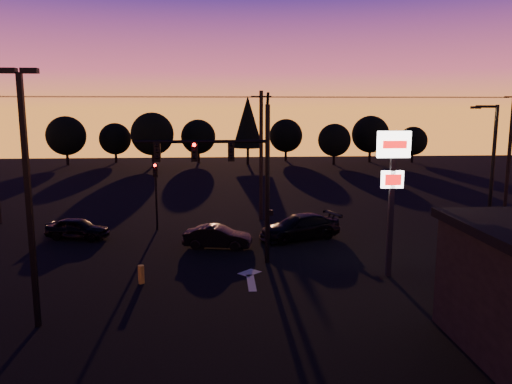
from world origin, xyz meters
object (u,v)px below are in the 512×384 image
traffic_signal_mast (235,167)px  streetlight (491,171)px  secondary_signal (156,186)px  parking_lot_light (27,183)px  car_mid (218,237)px  bollard (141,274)px  car_left (78,228)px  pylon_sign (393,173)px  car_right (300,227)px

traffic_signal_mast → streetlight: bearing=6.1°
secondary_signal → parking_lot_light: parking_lot_light is taller
traffic_signal_mast → secondary_signal: (-4.90, 7.49, -2.07)m
car_mid → parking_lot_light: bearing=157.9°
secondary_signal → bollard: secondary_signal is taller
traffic_signal_mast → car_left: size_ratio=2.27×
traffic_signal_mast → car_left: bearing=149.7°
bollard → car_mid: size_ratio=0.22×
pylon_sign → car_right: size_ratio=1.34×
secondary_signal → car_right: secondary_signal is taller
pylon_sign → car_left: size_ratio=1.80×
streetlight → car_mid: bearing=174.6°
car_right → traffic_signal_mast: bearing=-62.5°
traffic_signal_mast → bollard: size_ratio=10.22×
car_mid → pylon_sign: bearing=-113.0°
streetlight → car_left: size_ratio=2.12×
pylon_sign → bollard: 12.31m
bollard → streetlight: bearing=12.9°
streetlight → car_right: 11.08m
car_mid → secondary_signal: bearing=51.9°
traffic_signal_mast → streetlight: size_ratio=1.07×
traffic_signal_mast → car_right: traffic_signal_mast is taller
traffic_signal_mast → car_mid: bearing=107.9°
secondary_signal → car_left: 5.41m
traffic_signal_mast → car_mid: 5.29m
bollard → traffic_signal_mast: bearing=31.8°
car_left → parking_lot_light: bearing=-156.4°
car_left → car_right: (13.41, -0.97, 0.09)m
streetlight → car_left: (-23.42, 3.98, -3.78)m
parking_lot_light → car_right: size_ratio=1.81×
secondary_signal → car_right: (8.90, -2.98, -2.13)m
secondary_signal → bollard: size_ratio=5.18×
pylon_sign → streetlight: streetlight is taller
bollard → car_mid: bearing=58.7°
car_left → car_mid: (8.47, -2.56, -0.02)m
traffic_signal_mast → streetlight: (14.01, 1.51, -0.52)m
parking_lot_light → car_mid: 12.71m
pylon_sign → car_left: pylon_sign is taller
parking_lot_light → car_left: (-2.01, 12.48, -4.63)m
secondary_signal → streetlight: streetlight is taller
streetlight → bollard: 19.26m
parking_lot_light → bollard: (3.04, 4.29, -4.85)m
car_left → car_right: car_right is taller
bollard → car_right: bearing=40.8°
parking_lot_light → streetlight: parking_lot_light is taller
traffic_signal_mast → bollard: traffic_signal_mast is taller
bollard → car_left: 9.62m
bollard → car_right: 11.05m
secondary_signal → pylon_sign: 15.75m
secondary_signal → pylon_sign: size_ratio=0.64×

